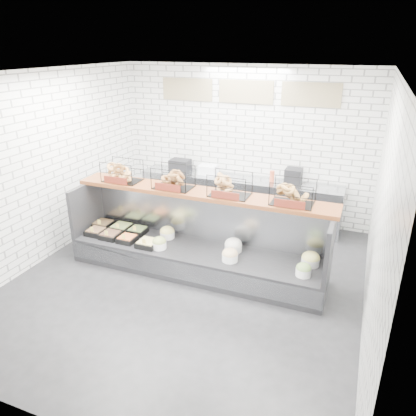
% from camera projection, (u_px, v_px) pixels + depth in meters
% --- Properties ---
extents(ground, '(5.50, 5.50, 0.00)m').
position_uv_depth(ground, '(188.00, 280.00, 6.16)').
color(ground, black).
rests_on(ground, ground).
extents(room_shell, '(5.02, 5.51, 3.01)m').
position_uv_depth(room_shell, '(203.00, 138.00, 5.90)').
color(room_shell, white).
rests_on(room_shell, ground).
extents(display_case, '(4.00, 0.90, 1.20)m').
position_uv_depth(display_case, '(196.00, 251.00, 6.34)').
color(display_case, black).
rests_on(display_case, ground).
extents(bagel_shelf, '(4.10, 0.50, 0.40)m').
position_uv_depth(bagel_shelf, '(201.00, 184.00, 6.09)').
color(bagel_shelf, '#532711').
rests_on(bagel_shelf, display_case).
extents(prep_counter, '(4.00, 0.60, 1.20)m').
position_uv_depth(prep_counter, '(238.00, 198.00, 8.08)').
color(prep_counter, '#93969B').
rests_on(prep_counter, ground).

